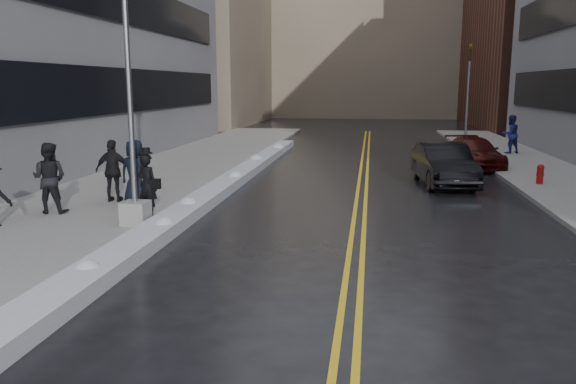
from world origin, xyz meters
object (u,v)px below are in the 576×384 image
at_px(traffic_signal, 468,91).
at_px(pedestrian_east, 510,134).
at_px(pedestrian_d, 113,171).
at_px(fire_hydrant, 540,173).
at_px(pedestrian_c, 135,172).
at_px(car_black, 444,164).
at_px(pedestrian_b, 49,178).
at_px(car_maroon, 474,153).
at_px(lamppost, 132,133).
at_px(pedestrian_fedora, 148,186).

height_order(traffic_signal, pedestrian_east, traffic_signal).
bearing_deg(pedestrian_d, fire_hydrant, -163.36).
bearing_deg(pedestrian_d, pedestrian_c, 158.63).
height_order(pedestrian_c, car_black, pedestrian_c).
distance_m(fire_hydrant, pedestrian_c, 14.45).
xyz_separation_m(pedestrian_b, pedestrian_d, (1.08, 1.77, -0.04)).
relative_size(pedestrian_c, car_black, 0.41).
xyz_separation_m(pedestrian_b, car_maroon, (13.74, 12.17, -0.48)).
bearing_deg(traffic_signal, lamppost, -118.21).
relative_size(lamppost, pedestrian_b, 3.78).
bearing_deg(pedestrian_east, pedestrian_fedora, 27.63).
relative_size(lamppost, pedestrian_c, 3.85).
xyz_separation_m(fire_hydrant, pedestrian_fedora, (-12.27, -7.19, 0.49)).
height_order(lamppost, pedestrian_d, lamppost).
height_order(lamppost, car_maroon, lamppost).
xyz_separation_m(traffic_signal, pedestrian_c, (-12.82, -19.58, -2.26)).
distance_m(pedestrian_b, pedestrian_east, 23.44).
bearing_deg(pedestrian_d, pedestrian_fedora, 131.18).
bearing_deg(pedestrian_b, car_maroon, -143.78).
bearing_deg(car_black, car_maroon, 62.72).
bearing_deg(fire_hydrant, pedestrian_c, -157.27).
distance_m(fire_hydrant, traffic_signal, 14.30).
bearing_deg(pedestrian_fedora, pedestrian_east, -107.71).
distance_m(pedestrian_fedora, pedestrian_c, 1.92).
relative_size(lamppost, car_black, 1.58).
xyz_separation_m(traffic_signal, pedestrian_east, (1.62, -4.29, -2.24)).
bearing_deg(fire_hydrant, pedestrian_east, 83.39).
bearing_deg(pedestrian_b, car_black, -154.06).
xyz_separation_m(traffic_signal, car_maroon, (-1.00, -8.91, -2.73)).
bearing_deg(car_maroon, pedestrian_c, -145.17).
relative_size(traffic_signal, pedestrian_c, 3.03).
bearing_deg(car_black, pedestrian_fedora, -146.37).
height_order(pedestrian_c, pedestrian_east, pedestrian_east).
relative_size(pedestrian_b, pedestrian_d, 1.04).
height_order(pedestrian_b, pedestrian_east, pedestrian_east).
xyz_separation_m(fire_hydrant, pedestrian_east, (1.12, 9.71, 0.62)).
bearing_deg(lamppost, pedestrian_c, 112.78).
relative_size(pedestrian_fedora, pedestrian_b, 0.88).
xyz_separation_m(pedestrian_fedora, pedestrian_c, (-1.04, 1.61, 0.11)).
distance_m(traffic_signal, pedestrian_fedora, 24.35).
height_order(traffic_signal, car_black, traffic_signal).
distance_m(fire_hydrant, car_maroon, 5.30).
relative_size(lamppost, car_maroon, 1.64).
bearing_deg(car_black, traffic_signal, 72.12).
distance_m(lamppost, pedestrian_c, 2.97).
distance_m(lamppost, pedestrian_fedora, 1.71).
height_order(fire_hydrant, traffic_signal, traffic_signal).
distance_m(lamppost, car_maroon, 17.07).
bearing_deg(pedestrian_b, pedestrian_d, -126.76).
bearing_deg(lamppost, pedestrian_d, 124.63).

